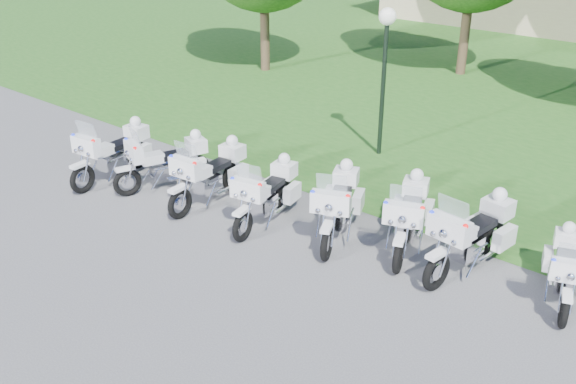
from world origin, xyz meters
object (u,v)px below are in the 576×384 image
Objects in this scene: motorcycle_0 at (114,151)px; motorcycle_1 at (167,161)px; motorcycle_3 at (267,193)px; motorcycle_6 at (473,234)px; lamp_post at (386,45)px; motorcycle_4 at (338,204)px; motorcycle_5 at (409,215)px; motorcycle_7 at (566,268)px; motorcycle_2 at (211,173)px.

motorcycle_0 reaches higher than motorcycle_1.
motorcycle_3 is (2.98, 0.20, -0.01)m from motorcycle_1.
motorcycle_6 is (8.57, 1.67, 0.02)m from motorcycle_0.
lamp_post reaches higher than motorcycle_0.
lamp_post is (2.71, 5.06, 2.26)m from motorcycle_1.
motorcycle_4 is 1.44m from motorcycle_5.
motorcycle_5 is at bearing -173.76° from motorcycle_0.
motorcycle_4 is at bearing -67.95° from lamp_post.
motorcycle_7 is at bearing -151.33° from motorcycle_1.
motorcycle_6 is 1.68m from motorcycle_7.
motorcycle_1 is 6.17m from lamp_post.
lamp_post is (-1.78, 4.39, 2.24)m from motorcycle_4.
motorcycle_3 is 1.58m from motorcycle_4.
motorcycle_5 reaches higher than motorcycle_3.
motorcycle_4 is at bearing 18.65° from motorcycle_6.
motorcycle_7 is at bearing 179.92° from motorcycle_3.
motorcycle_2 is (2.77, 0.59, -0.00)m from motorcycle_0.
motorcycle_3 is (1.62, 0.08, -0.03)m from motorcycle_2.
motorcycle_1 is 1.37m from motorcycle_2.
lamp_post is at bearing -98.06° from motorcycle_1.
lamp_post is (4.12, 5.53, 2.24)m from motorcycle_0.
motorcycle_0 is 1.08× the size of motorcycle_1.
motorcycle_3 is 5.38m from lamp_post.
motorcycle_0 reaches higher than motorcycle_7.
motorcycle_6 is 6.30m from lamp_post.
motorcycle_2 is at bearing 18.13° from motorcycle_6.
motorcycle_3 is 0.61× the size of lamp_post.
motorcycle_1 is 0.90× the size of motorcycle_6.
motorcycle_2 is 0.97× the size of motorcycle_6.
motorcycle_7 is (10.24, 1.80, -0.11)m from motorcycle_0.
motorcycle_2 is 4.60m from motorcycle_5.
motorcycle_5 is 1.33m from motorcycle_6.
motorcycle_0 is at bearing -9.84° from motorcycle_7.
motorcycle_6 is at bearing -40.98° from lamp_post.
motorcycle_2 is 1.07× the size of motorcycle_4.
motorcycle_4 is 2.72m from motorcycle_6.
motorcycle_0 is at bearing 18.61° from motorcycle_6.
motorcycle_4 reaches higher than motorcycle_1.
motorcycle_0 is 0.65× the size of lamp_post.
motorcycle_6 is at bearing -174.24° from motorcycle_2.
motorcycle_6 is (1.33, 0.02, 0.03)m from motorcycle_5.
lamp_post reaches higher than motorcycle_3.
motorcycle_4 is at bearing -174.68° from motorcycle_2.
motorcycle_0 is 2.83m from motorcycle_2.
lamp_post is at bearing -33.38° from motorcycle_6.
motorcycle_5 is at bearing -171.47° from motorcycle_2.
lamp_post reaches higher than motorcycle_5.
motorcycle_5 reaches higher than motorcycle_1.
lamp_post reaches higher than motorcycle_2.
motorcycle_5 is 5.47m from lamp_post.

